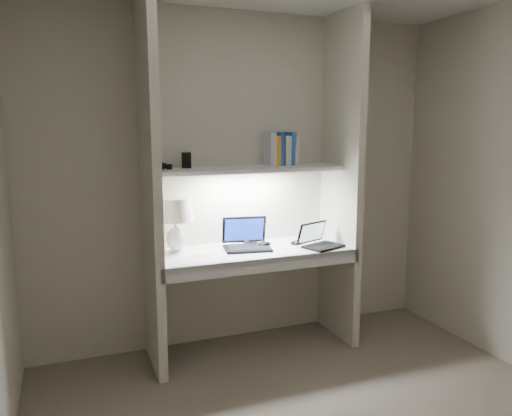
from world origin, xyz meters
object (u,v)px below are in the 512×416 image
laptop_main (246,241)px  book_row (281,149)px  table_lamp (175,216)px  speaker (249,233)px  laptop_netbook (319,241)px

laptop_main → book_row: size_ratio=1.48×
table_lamp → book_row: 0.96m
table_lamp → book_row: bearing=5.5°
laptop_main → speaker: size_ratio=2.44×
table_lamp → laptop_netbook: (1.04, -0.21, -0.22)m
laptop_netbook → book_row: bearing=102.2°
laptop_netbook → speaker: (-0.45, 0.30, 0.04)m
laptop_netbook → laptop_main: bearing=142.3°
table_lamp → laptop_netbook: table_lamp is taller
table_lamp → laptop_netbook: bearing=-11.6°
table_lamp → laptop_main: bearing=-5.9°
speaker → book_row: size_ratio=0.61×
laptop_main → speaker: bearing=70.9°
laptop_main → table_lamp: bearing=-176.5°
table_lamp → speaker: bearing=8.5°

